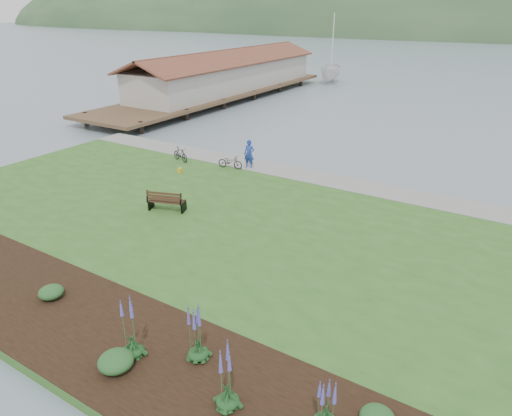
{
  "coord_description": "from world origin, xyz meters",
  "views": [
    {
      "loc": [
        11.84,
        -17.1,
        9.91
      ],
      "look_at": [
        1.58,
        -0.62,
        1.3
      ],
      "focal_mm": 32.0,
      "sensor_mm": 36.0,
      "label": 1
    }
  ],
  "objects": [
    {
      "name": "person",
      "position": [
        -3.23,
        6.29,
        1.48
      ],
      "size": [
        0.89,
        0.7,
        2.15
      ],
      "primitive_type": "imported",
      "rotation": [
        0.0,
        0.0,
        0.23
      ],
      "color": "#233BA1",
      "rests_on": "lawn"
    },
    {
      "name": "echium_1",
      "position": [
        4.87,
        -9.11,
        1.32
      ],
      "size": [
        0.62,
        0.62,
        2.16
      ],
      "color": "#153B1A",
      "rests_on": "garden_bed"
    },
    {
      "name": "shoreline_path",
      "position": [
        0.0,
        6.9,
        0.42
      ],
      "size": [
        34.0,
        2.2,
        0.03
      ],
      "primitive_type": "cube",
      "color": "gray",
      "rests_on": "lawn"
    },
    {
      "name": "pannier",
      "position": [
        -6.4,
        3.22,
        0.55
      ],
      "size": [
        0.21,
        0.29,
        0.3
      ],
      "primitive_type": "cube",
      "rotation": [
        0.0,
        0.0,
        0.11
      ],
      "color": "gold",
      "rests_on": "lawn"
    },
    {
      "name": "echium_0",
      "position": [
        3.16,
        -10.03,
        1.36
      ],
      "size": [
        0.62,
        0.62,
        2.38
      ],
      "color": "#153B1A",
      "rests_on": "garden_bed"
    },
    {
      "name": "garden_bed",
      "position": [
        3.0,
        -9.8,
        0.42
      ],
      "size": [
        24.0,
        4.4,
        0.04
      ],
      "primitive_type": "cube",
      "color": "black",
      "rests_on": "lawn"
    },
    {
      "name": "lawn",
      "position": [
        0.0,
        -2.0,
        0.2
      ],
      "size": [
        34.0,
        20.0,
        0.4
      ],
      "primitive_type": "cube",
      "color": "#2D5C20",
      "rests_on": "ground"
    },
    {
      "name": "bicycle_b",
      "position": [
        -7.9,
        5.06,
        0.87
      ],
      "size": [
        0.87,
        1.63,
        0.95
      ],
      "primitive_type": "imported",
      "rotation": [
        0.0,
        0.0,
        1.29
      ],
      "color": "black",
      "rests_on": "lawn"
    },
    {
      "name": "bicycle_a",
      "position": [
        -4.23,
        5.59,
        0.83
      ],
      "size": [
        0.88,
        1.72,
        0.86
      ],
      "primitive_type": "imported",
      "rotation": [
        0.0,
        0.0,
        1.76
      ],
      "color": "black",
      "rests_on": "lawn"
    },
    {
      "name": "shrub_0",
      "position": [
        -1.47,
        -9.46,
        0.66
      ],
      "size": [
        0.87,
        0.87,
        0.43
      ],
      "primitive_type": "ellipsoid",
      "color": "#1E4C21",
      "rests_on": "garden_bed"
    },
    {
      "name": "park_bench",
      "position": [
        -3.16,
        -1.6,
        0.97
      ],
      "size": [
        1.97,
        1.29,
        1.14
      ],
      "rotation": [
        0.0,
        0.0,
        0.33
      ],
      "color": "#301E12",
      "rests_on": "lawn"
    },
    {
      "name": "sailboat",
      "position": [
        -14.17,
        44.53,
        0.0
      ],
      "size": [
        13.2,
        13.35,
        29.04
      ],
      "primitive_type": "imported",
      "rotation": [
        0.0,
        0.0,
        0.22
      ],
      "color": "silver",
      "rests_on": "ground"
    },
    {
      "name": "echium_3",
      "position": [
        9.0,
        -9.36,
        1.14
      ],
      "size": [
        0.62,
        0.62,
        1.78
      ],
      "color": "#153B1A",
      "rests_on": "garden_bed"
    },
    {
      "name": "shrub_1",
      "position": [
        3.15,
        -10.67,
        0.69
      ],
      "size": [
        1.02,
        1.02,
        0.51
      ],
      "primitive_type": "ellipsoid",
      "color": "#1E4C21",
      "rests_on": "garden_bed"
    },
    {
      "name": "pier_pavilion",
      "position": [
        -20.0,
        27.52,
        2.64
      ],
      "size": [
        8.0,
        36.0,
        5.4
      ],
      "color": "#4C3826",
      "rests_on": "ground"
    },
    {
      "name": "ground",
      "position": [
        0.0,
        0.0,
        0.0
      ],
      "size": [
        600.0,
        600.0,
        0.0
      ],
      "primitive_type": "plane",
      "color": "slate",
      "rests_on": "ground"
    },
    {
      "name": "echium_2",
      "position": [
        6.62,
        -10.09,
        1.22
      ],
      "size": [
        0.62,
        0.62,
        2.06
      ],
      "color": "#153B1A",
      "rests_on": "garden_bed"
    }
  ]
}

